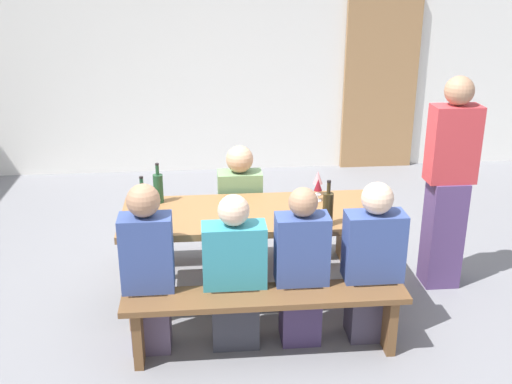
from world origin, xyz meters
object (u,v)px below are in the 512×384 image
object	(u,v)px
seated_guest_near_0	(148,272)
wine_glass_0	(318,178)
wine_bottle_1	(158,188)
standing_host	(448,187)
bench_far	(249,224)
seated_guest_near_2	(301,270)
wine_bottle_0	(328,208)
tasting_table	(256,222)
wine_glass_1	(318,186)
wooden_door	(380,84)
seated_guest_near_3	(372,266)
wine_bottle_2	(143,204)
seated_guest_near_1	(234,276)
bench_near	(266,307)
seated_guest_far_0	(240,212)

from	to	relation	value
seated_guest_near_0	wine_glass_0	bearing A→B (deg)	-57.14
wine_bottle_1	standing_host	xyz separation A→B (m)	(2.21, -0.08, -0.04)
bench_far	standing_host	xyz separation A→B (m)	(1.50, -0.51, 0.48)
seated_guest_near_0	standing_host	xyz separation A→B (m)	(2.25, 0.69, 0.26)
seated_guest_near_2	wine_bottle_0	bearing A→B (deg)	-42.54
tasting_table	wine_glass_1	world-z (taller)	wine_glass_1
tasting_table	standing_host	distance (m)	1.52
wine_bottle_1	wooden_door	bearing A→B (deg)	49.28
seated_guest_near_3	standing_host	size ratio (longest dim) A/B	0.67
wine_bottle_2	seated_guest_near_1	xyz separation A→B (m)	(0.61, -0.40, -0.37)
bench_far	wine_bottle_0	world-z (taller)	wine_bottle_0
wooden_door	seated_guest_near_0	xyz separation A→B (m)	(-2.57, -3.71, -0.48)
wine_glass_0	wine_bottle_2	bearing A→B (deg)	-162.56
tasting_table	bench_far	world-z (taller)	tasting_table
wooden_door	wine_glass_0	xyz separation A→B (m)	(-1.31, -2.89, -0.16)
seated_guest_near_0	seated_guest_near_1	world-z (taller)	seated_guest_near_0
bench_near	seated_guest_far_0	distance (m)	1.21
wine_bottle_1	wine_bottle_2	bearing A→B (deg)	-103.05
wine_bottle_1	seated_guest_near_2	world-z (taller)	seated_guest_near_2
bench_far	wine_bottle_2	world-z (taller)	wine_bottle_2
wine_glass_1	seated_guest_near_0	bearing A→B (deg)	-151.02
seated_guest_near_1	wine_bottle_2	bearing A→B (deg)	56.28
wine_bottle_2	seated_guest_near_1	distance (m)	0.82
wine_bottle_0	seated_guest_near_0	distance (m)	1.28
wine_bottle_2	seated_guest_near_0	bearing A→B (deg)	-83.74
wine_bottle_2	seated_guest_near_3	distance (m)	1.62
wooden_door	seated_guest_near_1	distance (m)	4.25
wine_glass_0	seated_guest_far_0	bearing A→B (deg)	158.53
tasting_table	wine_bottle_0	distance (m)	0.59
wine_bottle_2	seated_guest_near_3	world-z (taller)	seated_guest_near_3
wooden_door	wine_bottle_0	distance (m)	3.73
seated_guest_near_0	seated_guest_near_2	xyz separation A→B (m)	(1.01, -0.00, -0.04)
tasting_table	wine_glass_0	size ratio (longest dim) A/B	10.06
bench_far	seated_guest_near_1	distance (m)	1.22
bench_near	seated_guest_near_0	bearing A→B (deg)	168.73
bench_near	wine_bottle_1	xyz separation A→B (m)	(-0.71, 0.92, 0.52)
wooden_door	seated_guest_near_1	xyz separation A→B (m)	(-2.01, -3.71, -0.54)
wine_glass_0	wine_glass_1	world-z (taller)	wine_glass_0
wooden_door	tasting_table	size ratio (longest dim) A/B	1.08
seated_guest_near_3	standing_host	distance (m)	1.07
bench_near	seated_guest_near_0	xyz separation A→B (m)	(-0.75, 0.15, 0.22)
wooden_door	bench_far	xyz separation A→B (m)	(-1.82, -2.51, -0.70)
wine_bottle_1	standing_host	bearing A→B (deg)	-2.15
wooden_door	seated_guest_near_3	xyz separation A→B (m)	(-1.08, -3.71, -0.51)
seated_guest_far_0	seated_guest_near_2	bearing A→B (deg)	17.81
tasting_table	seated_guest_near_0	world-z (taller)	seated_guest_near_0
tasting_table	bench_near	distance (m)	0.74
wooden_door	wine_bottle_2	size ratio (longest dim) A/B	6.27
wooden_door	tasting_table	world-z (taller)	wooden_door
wooden_door	standing_host	distance (m)	3.05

